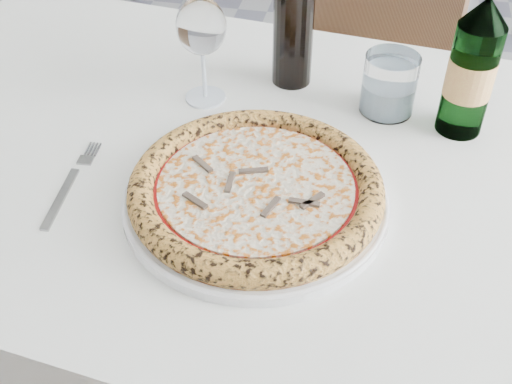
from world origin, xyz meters
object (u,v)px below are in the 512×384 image
(chair_far, at_px, (359,42))
(beer_bottle, at_px, (472,67))
(tumbler, at_px, (389,88))
(dining_table, at_px, (269,205))
(pizza, at_px, (256,188))
(wine_glass, at_px, (201,29))
(plate, at_px, (256,198))
(wine_bottle, at_px, (294,18))

(chair_far, relative_size, beer_bottle, 3.46)
(tumbler, height_order, beer_bottle, beer_bottle)
(dining_table, distance_m, pizza, 0.16)
(beer_bottle, bearing_deg, pizza, -139.27)
(dining_table, relative_size, tumbler, 15.36)
(wine_glass, relative_size, tumbler, 1.82)
(chair_far, height_order, tumbler, chair_far)
(dining_table, xyz_separation_m, wine_glass, (-0.13, 0.14, 0.22))
(plate, distance_m, wine_bottle, 0.34)
(dining_table, relative_size, beer_bottle, 5.46)
(dining_table, relative_size, wine_glass, 8.46)
(dining_table, bearing_deg, beer_bottle, 26.15)
(wine_glass, distance_m, beer_bottle, 0.40)
(chair_far, bearing_deg, beer_bottle, -74.66)
(chair_far, height_order, beer_bottle, beer_bottle)
(chair_far, relative_size, wine_glass, 5.35)
(beer_bottle, xyz_separation_m, wine_bottle, (-0.28, 0.09, 0.01))
(beer_bottle, distance_m, wine_bottle, 0.29)
(plate, relative_size, beer_bottle, 1.33)
(wine_glass, bearing_deg, tumbler, 5.12)
(wine_glass, xyz_separation_m, tumbler, (0.29, 0.03, -0.08))
(dining_table, xyz_separation_m, chair_far, (0.09, 0.80, -0.13))
(dining_table, bearing_deg, plate, -90.00)
(wine_glass, distance_m, wine_bottle, 0.15)
(chair_far, distance_m, wine_glass, 0.78)
(plate, distance_m, tumbler, 0.31)
(pizza, distance_m, wine_bottle, 0.33)
(chair_far, distance_m, pizza, 0.94)
(plate, distance_m, wine_glass, 0.29)
(wine_glass, distance_m, tumbler, 0.31)
(wine_glass, relative_size, wine_bottle, 0.65)
(tumbler, distance_m, beer_bottle, 0.13)
(plate, xyz_separation_m, pizza, (-0.00, -0.00, 0.02))
(wine_glass, bearing_deg, wine_bottle, 33.24)
(chair_far, distance_m, tumbler, 0.70)
(dining_table, distance_m, chair_far, 0.82)
(tumbler, bearing_deg, wine_glass, -174.88)
(dining_table, height_order, pizza, pizza)
(tumbler, height_order, wine_bottle, wine_bottle)
(chair_far, bearing_deg, plate, -95.48)
(chair_far, height_order, wine_glass, same)
(wine_bottle, bearing_deg, dining_table, -88.73)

